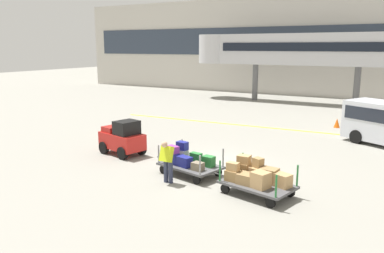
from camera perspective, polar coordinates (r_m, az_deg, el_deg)
ground_plane at (r=15.44m, az=2.82°, el=-6.29°), size 120.00×120.00×0.00m
apron_lead_line at (r=24.20m, az=6.35°, el=0.29°), size 15.85×0.96×0.01m
terminal_building at (r=39.65m, az=20.50°, el=11.08°), size 58.46×2.51×9.64m
jet_bridge at (r=34.52m, az=13.50°, el=10.97°), size 17.58×3.00×5.84m
baggage_tug at (r=17.55m, az=-10.23°, el=-1.70°), size 2.30×1.63×1.58m
baggage_cart_lead at (r=14.65m, az=-0.60°, el=-5.12°), size 3.09×1.89×1.13m
baggage_cart_middle at (r=12.91m, az=9.51°, el=-7.42°), size 3.09×1.89×1.14m
baggage_handler at (r=13.66m, az=-3.71°, el=-4.91°), size 0.40×0.44×1.56m
safety_cone_near at (r=21.33m, az=-13.16°, el=-0.76°), size 0.36×0.36×0.55m
safety_cone_far at (r=24.71m, az=20.61°, el=0.49°), size 0.36×0.36×0.55m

